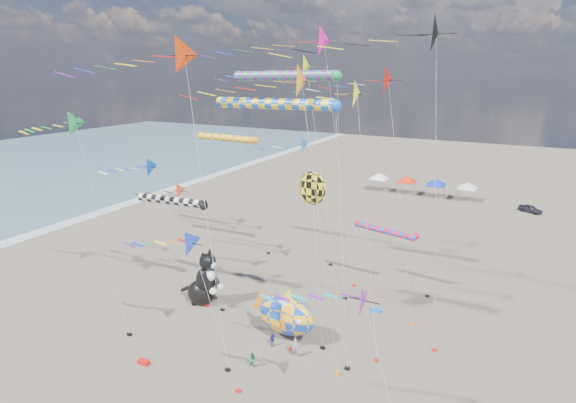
% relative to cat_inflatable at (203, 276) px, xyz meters
% --- Properties ---
extents(delta_kite_0, '(8.43, 1.79, 10.61)m').
position_rel_cat_inflatable_xyz_m(delta_kite_0, '(18.26, -11.00, 6.60)').
color(delta_kite_0, purple).
rests_on(delta_kite_0, ground).
extents(delta_kite_1, '(14.46, 2.73, 24.67)m').
position_rel_cat_inflatable_xyz_m(delta_kite_1, '(16.71, 2.34, 20.26)').
color(delta_kite_1, black).
rests_on(delta_kite_1, ground).
extents(delta_kite_2, '(10.71, 2.09, 18.07)m').
position_rel_cat_inflatable_xyz_m(delta_kite_2, '(-6.66, -7.13, 13.94)').
color(delta_kite_2, '#1A843E').
rests_on(delta_kite_2, ground).
extents(delta_kite_3, '(9.35, 1.94, 14.27)m').
position_rel_cat_inflatable_xyz_m(delta_kite_3, '(3.81, 13.44, 10.18)').
color(delta_kite_3, '#1A6FBA').
rests_on(delta_kite_3, ground).
extents(delta_kite_4, '(8.69, 2.01, 10.86)m').
position_rel_cat_inflatable_xyz_m(delta_kite_4, '(6.14, -8.66, 6.79)').
color(delta_kite_4, blue).
rests_on(delta_kite_4, ground).
extents(delta_kite_5, '(13.82, 2.51, 23.13)m').
position_rel_cat_inflatable_xyz_m(delta_kite_5, '(3.71, -7.15, 18.81)').
color(delta_kite_5, red).
rests_on(delta_kite_5, ground).
extents(delta_kite_6, '(10.55, 1.84, 13.84)m').
position_rel_cat_inflatable_xyz_m(delta_kite_6, '(-4.59, -0.32, 9.79)').
color(delta_kite_6, '#063DBB').
rests_on(delta_kite_6, ground).
extents(delta_kite_7, '(11.92, 2.29, 21.48)m').
position_rel_cat_inflatable_xyz_m(delta_kite_7, '(10.81, -3.82, 17.25)').
color(delta_kite_7, orange).
rests_on(delta_kite_7, ground).
extents(delta_kite_8, '(8.69, 1.84, 10.40)m').
position_rel_cat_inflatable_xyz_m(delta_kite_8, '(-6.13, 3.92, 6.37)').
color(delta_kite_8, '#F13E1E').
rests_on(delta_kite_8, ground).
extents(delta_kite_9, '(12.83, 2.37, 22.50)m').
position_rel_cat_inflatable_xyz_m(delta_kite_9, '(6.05, 7.43, 18.24)').
color(delta_kite_9, '#F7FA13').
rests_on(delta_kite_9, ground).
extents(delta_kite_10, '(11.00, 2.39, 21.49)m').
position_rel_cat_inflatable_xyz_m(delta_kite_10, '(14.28, 5.43, 17.26)').
color(delta_kite_10, '#C10D07').
rests_on(delta_kite_10, ground).
extents(delta_kite_11, '(17.92, 2.94, 25.07)m').
position_rel_cat_inflatable_xyz_m(delta_kite_11, '(5.67, 9.81, 20.57)').
color(delta_kite_11, '#F80E9E').
rests_on(delta_kite_11, ground).
extents(delta_kite_12, '(10.11, 2.10, 20.51)m').
position_rel_cat_inflatable_xyz_m(delta_kite_12, '(13.30, -1.03, 16.36)').
color(delta_kite_12, '#D9F520').
rests_on(delta_kite_12, ground).
extents(windsock_0, '(7.74, 0.64, 6.32)m').
position_rel_cat_inflatable_xyz_m(windsock_0, '(14.05, 10.96, 3.20)').
color(windsock_0, red).
rests_on(windsock_0, ground).
extents(windsock_1, '(9.51, 0.80, 13.84)m').
position_rel_cat_inflatable_xyz_m(windsock_1, '(-5.66, 13.08, 10.62)').
color(windsock_1, orange).
rests_on(windsock_1, ground).
extents(windsock_2, '(8.87, 0.78, 10.11)m').
position_rel_cat_inflatable_xyz_m(windsock_2, '(-2.41, -0.30, 6.92)').
color(windsock_2, black).
rests_on(windsock_2, ground).
extents(windsock_3, '(11.60, 0.96, 20.96)m').
position_rel_cat_inflatable_xyz_m(windsock_3, '(5.40, 6.87, 17.67)').
color(windsock_3, '#177F46').
rests_on(windsock_3, ground).
extents(windsock_4, '(10.58, 0.78, 19.16)m').
position_rel_cat_inflatable_xyz_m(windsock_4, '(9.73, -2.99, 15.93)').
color(windsock_4, blue).
rests_on(windsock_4, ground).
extents(angelfish_kite, '(3.74, 3.02, 13.59)m').
position_rel_cat_inflatable_xyz_m(angelfish_kite, '(10.46, 0.50, 9.41)').
color(angelfish_kite, yellow).
rests_on(angelfish_kite, ground).
extents(cat_inflatable, '(4.25, 2.38, 5.52)m').
position_rel_cat_inflatable_xyz_m(cat_inflatable, '(0.00, 0.00, 0.00)').
color(cat_inflatable, black).
rests_on(cat_inflatable, ground).
extents(fish_inflatable, '(6.61, 3.07, 4.73)m').
position_rel_cat_inflatable_xyz_m(fish_inflatable, '(9.52, -1.72, -0.52)').
color(fish_inflatable, '#1341BE').
rests_on(fish_inflatable, ground).
extents(person_adult, '(0.57, 0.40, 1.51)m').
position_rel_cat_inflatable_xyz_m(person_adult, '(11.22, -3.38, -2.01)').
color(person_adult, gray).
rests_on(person_adult, ground).
extents(child_green, '(0.64, 0.53, 1.21)m').
position_rel_cat_inflatable_xyz_m(child_green, '(9.04, -5.98, -2.16)').
color(child_green, '#25834B').
rests_on(child_green, ground).
extents(child_blue, '(0.60, 0.73, 1.17)m').
position_rel_cat_inflatable_xyz_m(child_blue, '(9.00, -2.97, -2.18)').
color(child_blue, navy).
rests_on(child_blue, ground).
extents(kite_bag_0, '(0.90, 0.44, 0.30)m').
position_rel_cat_inflatable_xyz_m(kite_bag_0, '(14.69, 5.99, -2.61)').
color(kite_bag_0, blue).
rests_on(kite_bag_0, ground).
extents(kite_bag_1, '(0.90, 0.44, 0.30)m').
position_rel_cat_inflatable_xyz_m(kite_bag_1, '(1.66, -9.35, -2.61)').
color(kite_bag_1, red).
rests_on(kite_bag_1, ground).
extents(kite_bag_2, '(0.90, 0.44, 0.30)m').
position_rel_cat_inflatable_xyz_m(kite_bag_2, '(6.31, 1.83, -2.61)').
color(kite_bag_2, black).
rests_on(kite_bag_2, ground).
extents(tent_row, '(19.20, 4.20, 3.80)m').
position_rel_cat_inflatable_xyz_m(tent_row, '(9.79, 47.97, 0.39)').
color(tent_row, white).
rests_on(tent_row, ground).
extents(parked_car, '(3.68, 2.84, 1.17)m').
position_rel_cat_inflatable_xyz_m(parked_car, '(26.83, 45.97, -2.17)').
color(parked_car, '#26262D').
rests_on(parked_car, ground).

